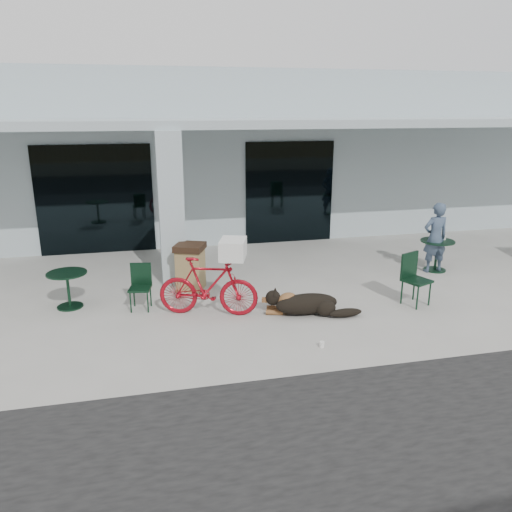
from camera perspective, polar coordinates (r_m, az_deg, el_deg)
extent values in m
plane|color=#ACA9A2|center=(8.81, 1.64, -7.10)|extent=(80.00, 80.00, 0.00)
cube|color=#A1B2B7|center=(16.48, -5.83, 12.02)|extent=(22.00, 7.00, 4.50)
cube|color=black|center=(13.03, -17.88, 6.11)|extent=(2.80, 0.06, 2.70)
cube|color=black|center=(13.53, 3.84, 7.24)|extent=(2.40, 0.06, 2.70)
cube|color=#A1B2B7|center=(10.31, -9.66, 5.29)|extent=(0.50, 0.50, 3.12)
cube|color=#A1B2B7|center=(11.59, -2.82, 14.94)|extent=(22.00, 2.80, 0.18)
imported|color=maroon|center=(8.80, -5.50, -3.50)|extent=(1.83, 1.02, 1.06)
cube|color=white|center=(8.52, -2.65, 0.81)|extent=(0.58, 0.67, 0.34)
cylinder|color=white|center=(7.85, 7.54, -9.98)|extent=(0.10, 0.10, 0.09)
imported|color=#3B4D64|center=(11.70, 19.80, 1.98)|extent=(0.58, 0.38, 1.57)
cylinder|color=white|center=(11.95, 20.70, 1.99)|extent=(0.09, 0.09, 0.10)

